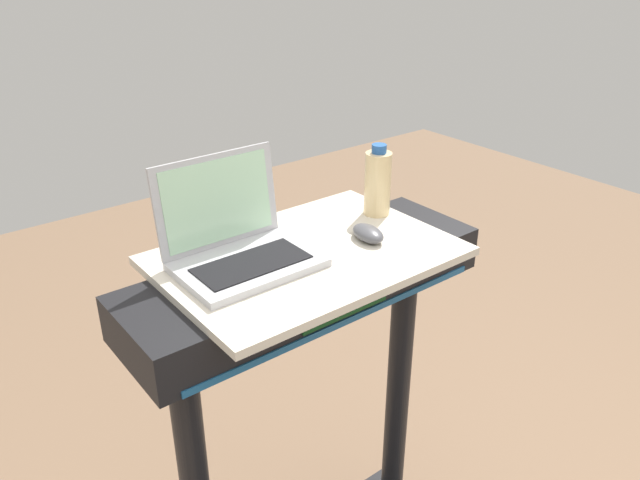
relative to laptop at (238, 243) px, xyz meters
The scene contains 4 objects.
desk_board 0.17m from the laptop, 20.10° to the right, with size 0.67×0.47×0.02m, color beige.
laptop is the anchor object (origin of this frame).
computer_mouse 0.32m from the laptop, 17.22° to the right, with size 0.06×0.10×0.03m, color #4C4C51.
water_bottle 0.43m from the laptop, ahead, with size 0.07×0.07×0.19m.
Camera 1 is at (-0.78, -0.34, 1.83)m, focal length 35.38 mm.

